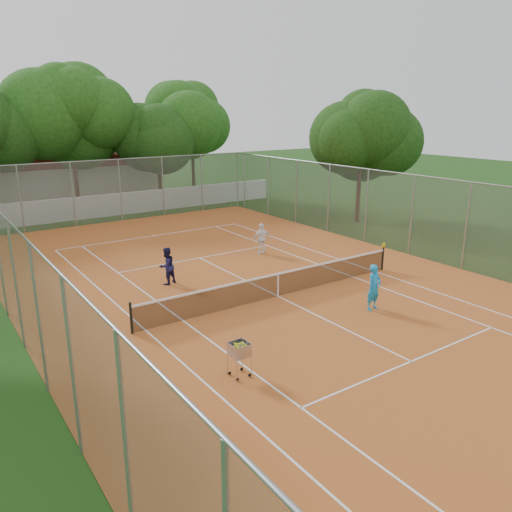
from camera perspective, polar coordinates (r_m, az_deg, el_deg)
ground at (r=19.55m, az=2.51°, el=-4.68°), size 120.00×120.00×0.00m
court_pad at (r=19.54m, az=2.51°, el=-4.65°), size 18.00×34.00×0.02m
court_lines at (r=19.54m, az=2.51°, el=-4.62°), size 10.98×23.78×0.01m
tennis_net at (r=19.37m, az=2.53°, el=-3.27°), size 11.88×0.10×0.98m
perimeter_fence at (r=18.92m, az=2.58°, el=0.98°), size 18.00×34.00×4.00m
boundary_wall at (r=35.84m, az=-16.19°, el=5.64°), size 26.00×0.30×1.50m
clubhouse at (r=44.71m, az=-23.03°, el=8.89°), size 16.40×9.00×4.40m
tropical_trees at (r=38.21m, az=-18.21°, el=12.54°), size 29.00×19.00×10.00m
player_near at (r=18.49m, az=13.34°, el=-3.51°), size 0.66×0.47×1.70m
player_far_left at (r=20.97m, az=-10.16°, el=-1.12°), size 0.91×0.81×1.57m
player_far_right at (r=25.09m, az=0.68°, el=2.01°), size 0.97×0.56×1.56m
ball_hopper at (r=13.76m, az=-1.91°, el=-11.59°), size 0.57×0.57×1.08m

